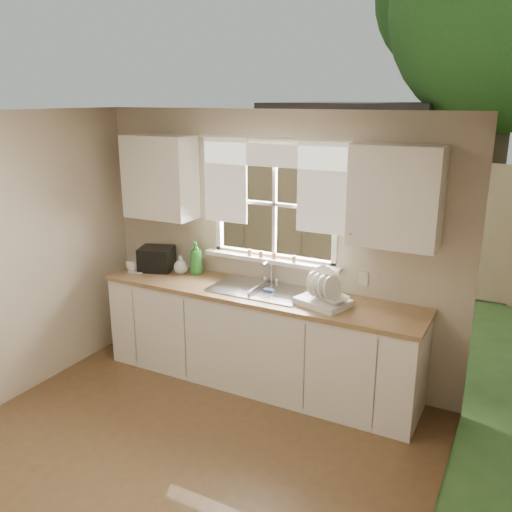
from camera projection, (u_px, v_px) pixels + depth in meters
The scene contains 21 objects.
ground at pixel (145, 490), 3.73m from camera, with size 4.00×4.00×0.00m, color brown.
room_walls at pixel (126, 328), 3.32m from camera, with size 3.62×4.02×2.50m.
ceiling at pixel (119, 115), 3.02m from camera, with size 3.60×4.00×0.02m, color silver.
window at pixel (274, 222), 5.01m from camera, with size 1.38×0.16×1.06m.
curtains at pixel (272, 174), 4.84m from camera, with size 1.50×0.03×0.81m.
base_cabinets at pixel (257, 339), 5.03m from camera, with size 3.00×0.62×0.87m, color white.
countertop at pixel (258, 293), 4.90m from camera, with size 3.04×0.65×0.04m, color #95714A.
upper_cabinet_left at pixel (160, 177), 5.27m from camera, with size 0.70×0.33×0.80m, color white.
upper_cabinet_right at pixel (396, 196), 4.24m from camera, with size 0.70×0.33×0.80m, color white.
wall_outlet at pixel (363, 278), 4.71m from camera, with size 0.08×0.01×0.12m, color beige.
sill_jars at pixel (270, 255), 5.05m from camera, with size 0.50×0.04×0.06m.
backyard at pixel (461, 47), 9.64m from camera, with size 20.00×10.00×6.13m.
sink at pixel (259, 298), 4.94m from camera, with size 0.88×0.52×0.40m.
dish_rack at pixel (323, 296), 4.56m from camera, with size 0.49×0.42×0.30m.
bowl at pixel (335, 300), 4.47m from camera, with size 0.22×0.22×0.05m, color silver.
soap_bottle_a at pixel (196, 257), 5.34m from camera, with size 0.13×0.13×0.34m, color #2C872D.
soap_bottle_b at pixel (161, 260), 5.48m from camera, with size 0.09×0.09×0.20m, color #3147B9.
soap_bottle_c at pixel (181, 264), 5.37m from camera, with size 0.15×0.15×0.19m, color beige.
saucer at pixel (137, 271), 5.45m from camera, with size 0.19×0.19×0.01m, color silver.
cup at pixel (133, 265), 5.47m from camera, with size 0.14×0.14×0.11m, color white.
black_appliance at pixel (157, 259), 5.47m from camera, with size 0.32×0.28×0.24m, color black.
Camera 1 is at (2.13, -2.41, 2.60)m, focal length 38.00 mm.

